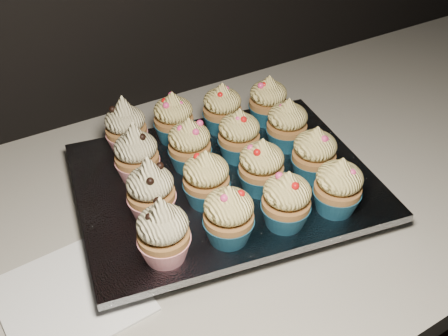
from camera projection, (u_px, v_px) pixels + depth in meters
name	position (u px, v px, depth m)	size (l,w,h in m)	color
worktop	(124.00, 242.00, 0.69)	(2.44, 0.64, 0.04)	beige
napkin	(71.00, 296.00, 0.59)	(0.16, 0.16, 0.00)	white
baking_tray	(224.00, 189.00, 0.73)	(0.38, 0.29, 0.02)	black
foil_lining	(224.00, 180.00, 0.72)	(0.41, 0.32, 0.01)	silver
cupcake_0	(163.00, 232.00, 0.57)	(0.06, 0.06, 0.10)	red
cupcake_1	(229.00, 216.00, 0.60)	(0.06, 0.06, 0.08)	navy
cupcake_2	(286.00, 201.00, 0.62)	(0.06, 0.06, 0.08)	navy
cupcake_3	(338.00, 187.00, 0.64)	(0.06, 0.06, 0.08)	navy
cupcake_4	(151.00, 191.00, 0.63)	(0.06, 0.06, 0.10)	red
cupcake_5	(206.00, 179.00, 0.65)	(0.06, 0.06, 0.08)	navy
cupcake_6	(261.00, 167.00, 0.67)	(0.06, 0.06, 0.08)	navy
cupcake_7	(314.00, 154.00, 0.70)	(0.06, 0.06, 0.08)	navy
cupcake_8	(137.00, 155.00, 0.69)	(0.06, 0.06, 0.10)	red
cupcake_9	(190.00, 145.00, 0.71)	(0.06, 0.06, 0.08)	navy
cupcake_10	(239.00, 136.00, 0.73)	(0.06, 0.06, 0.08)	navy
cupcake_11	(287.00, 125.00, 0.76)	(0.06, 0.06, 0.08)	navy
cupcake_12	(126.00, 127.00, 0.75)	(0.06, 0.06, 0.10)	red
cupcake_13	(174.00, 118.00, 0.77)	(0.06, 0.06, 0.08)	navy
cupcake_14	(222.00, 109.00, 0.79)	(0.06, 0.06, 0.08)	navy
cupcake_15	(268.00, 101.00, 0.81)	(0.06, 0.06, 0.08)	navy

